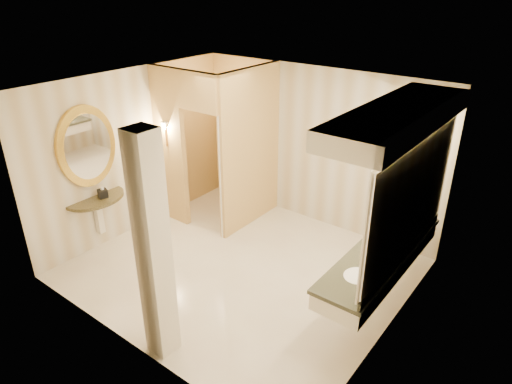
% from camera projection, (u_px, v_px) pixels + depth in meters
% --- Properties ---
extents(floor, '(4.50, 4.50, 0.00)m').
position_uv_depth(floor, '(241.00, 268.00, 6.85)').
color(floor, '#EDE5CD').
rests_on(floor, ground).
extents(ceiling, '(4.50, 4.50, 0.00)m').
position_uv_depth(ceiling, '(238.00, 89.00, 5.68)').
color(ceiling, white).
rests_on(ceiling, wall_back).
extents(wall_back, '(4.50, 0.02, 2.70)m').
position_uv_depth(wall_back, '(315.00, 147.00, 7.70)').
color(wall_back, beige).
rests_on(wall_back, floor).
extents(wall_front, '(4.50, 0.02, 2.70)m').
position_uv_depth(wall_front, '(120.00, 249.00, 4.83)').
color(wall_front, beige).
rests_on(wall_front, floor).
extents(wall_left, '(0.02, 4.00, 2.70)m').
position_uv_depth(wall_left, '(134.00, 152.00, 7.50)').
color(wall_left, beige).
rests_on(wall_left, floor).
extents(wall_right, '(0.02, 4.00, 2.70)m').
position_uv_depth(wall_right, '(398.00, 239.00, 5.03)').
color(wall_right, beige).
rests_on(wall_right, floor).
extents(toilet_closet, '(1.50, 1.55, 2.70)m').
position_uv_depth(toilet_closet, '(224.00, 148.00, 7.56)').
color(toilet_closet, '#D7B970').
rests_on(toilet_closet, floor).
extents(wall_sconce, '(0.14, 0.14, 0.42)m').
position_uv_depth(wall_sconce, '(165.00, 127.00, 7.47)').
color(wall_sconce, gold).
rests_on(wall_sconce, toilet_closet).
extents(vanity, '(0.75, 2.65, 2.09)m').
position_uv_depth(vanity, '(392.00, 197.00, 5.34)').
color(vanity, white).
rests_on(vanity, floor).
extents(console_shelf, '(0.96, 0.96, 1.93)m').
position_uv_depth(console_shelf, '(90.00, 169.00, 6.87)').
color(console_shelf, black).
rests_on(console_shelf, floor).
extents(pillar, '(0.28, 0.28, 2.70)m').
position_uv_depth(pillar, '(153.00, 250.00, 4.82)').
color(pillar, white).
rests_on(pillar, floor).
extents(tissue_box, '(0.16, 0.16, 0.13)m').
position_uv_depth(tissue_box, '(103.00, 193.00, 7.02)').
color(tissue_box, black).
rests_on(tissue_box, console_shelf).
extents(toilet, '(0.54, 0.74, 0.68)m').
position_uv_depth(toilet, '(245.00, 188.00, 8.63)').
color(toilet, white).
rests_on(toilet, floor).
extents(soap_bottle_a, '(0.07, 0.07, 0.12)m').
position_uv_depth(soap_bottle_a, '(382.00, 244.00, 5.71)').
color(soap_bottle_a, beige).
rests_on(soap_bottle_a, vanity).
extents(soap_bottle_b, '(0.12, 0.12, 0.12)m').
position_uv_depth(soap_bottle_b, '(382.00, 238.00, 5.84)').
color(soap_bottle_b, silver).
rests_on(soap_bottle_b, vanity).
extents(soap_bottle_c, '(0.10, 0.10, 0.24)m').
position_uv_depth(soap_bottle_c, '(371.00, 243.00, 5.62)').
color(soap_bottle_c, '#C6B28C').
rests_on(soap_bottle_c, vanity).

